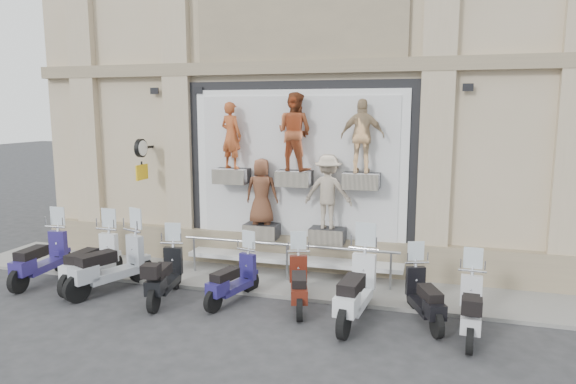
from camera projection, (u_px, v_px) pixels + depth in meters
name	position (u px, v px, depth m)	size (l,w,h in m)	color
ground	(257.00, 317.00, 9.73)	(90.00, 90.00, 0.00)	#2D2D2F
sidewalk	(288.00, 280.00, 11.71)	(16.00, 2.20, 0.08)	gray
building	(334.00, 39.00, 15.41)	(14.00, 8.60, 12.00)	#C0AB8C
shop_vitrine	(300.00, 174.00, 11.92)	(5.60, 0.91, 4.30)	black
guard_rail	(287.00, 263.00, 11.55)	(5.06, 0.10, 0.93)	#9EA0A5
clock_sign_bracket	(142.00, 154.00, 12.70)	(0.10, 0.80, 1.02)	black
scooter_a	(40.00, 248.00, 11.57)	(0.58, 2.00, 1.63)	navy
scooter_b	(91.00, 251.00, 11.27)	(0.59, 2.03, 1.65)	silver
scooter_c	(109.00, 253.00, 10.93)	(0.62, 2.14, 1.74)	#A2A7B0
scooter_d	(164.00, 265.00, 10.47)	(0.54, 1.85, 1.50)	black
scooter_e	(233.00, 270.00, 10.36)	(0.50, 1.71, 1.39)	navy
scooter_f	(299.00, 273.00, 10.06)	(0.51, 1.75, 1.42)	#51180D
scooter_g	(356.00, 277.00, 9.38)	(0.62, 2.13, 1.73)	silver
scooter_h	(425.00, 286.00, 9.35)	(0.50, 1.72, 1.40)	black
scooter_i	(471.00, 297.00, 8.75)	(0.52, 1.78, 1.45)	silver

